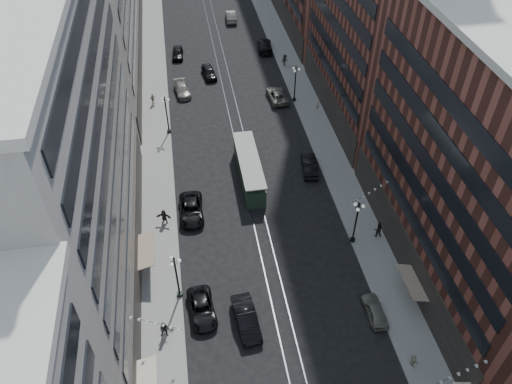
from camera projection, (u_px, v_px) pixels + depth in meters
ground at (232, 107)px, 72.16m from camera, size 220.00×220.00×0.00m
sidewalk_west at (154, 78)px, 78.06m from camera, size 4.00×180.00×0.15m
sidewalk_east at (291, 67)px, 80.73m from camera, size 4.00×180.00×0.15m
rail_west at (220, 73)px, 79.35m from camera, size 0.12×180.00×0.02m
rail_east at (228, 72)px, 79.52m from camera, size 0.12×180.00×0.02m
building_west_mid at (64, 158)px, 41.00m from camera, size 8.00×36.00×28.00m
building_east_mid at (472, 171)px, 42.84m from camera, size 8.00×30.00×24.00m
lamppost_sw_far at (177, 276)px, 45.66m from camera, size 1.03×1.14×5.52m
lamppost_sw_mid at (167, 114)px, 65.32m from camera, size 1.03×1.14×5.52m
lamppost_se_far at (356, 221)px, 50.81m from camera, size 1.03×1.14×5.52m
lamppost_se_mid at (295, 83)px, 71.19m from camera, size 1.03×1.14×5.52m
streetcar at (249, 169)px, 59.52m from camera, size 2.44×11.00×3.04m
car_2 at (202, 309)px, 45.87m from camera, size 2.71×5.19×1.40m
car_4 at (375, 310)px, 45.75m from camera, size 1.66×4.05×1.37m
car_5 at (246, 319)px, 44.90m from camera, size 2.29×5.34×1.71m
pedestrian_2 at (165, 330)px, 43.82m from camera, size 0.98×0.68×1.83m
pedestrian_4 at (414, 360)px, 41.77m from camera, size 0.72×1.06×1.65m
car_7 at (191, 210)px, 55.36m from camera, size 2.74×5.69×1.56m
car_8 at (182, 90)px, 74.32m from camera, size 2.59×5.12×1.42m
car_9 at (178, 53)px, 82.87m from camera, size 2.05×4.48×1.49m
car_10 at (309, 165)px, 61.07m from camera, size 2.36×5.07×1.61m
car_11 at (277, 95)px, 73.13m from camera, size 2.81×5.53×1.50m
car_12 at (265, 45)px, 84.71m from camera, size 2.94×5.94×1.66m
car_13 at (209, 72)px, 78.07m from camera, size 2.39×4.75×1.55m
car_14 at (231, 16)px, 93.53m from camera, size 2.03×5.25×1.70m
pedestrian_5 at (164, 217)px, 54.15m from camera, size 1.75×0.98×1.81m
pedestrian_6 at (153, 99)px, 71.86m from camera, size 1.08×0.74×1.68m
pedestrian_7 at (378, 229)px, 52.68m from camera, size 1.01×0.65×1.93m
pedestrian_8 at (317, 104)px, 70.92m from camera, size 0.68×0.57×1.61m
pedestrian_9 at (285, 60)px, 80.34m from camera, size 1.29×0.88×1.85m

